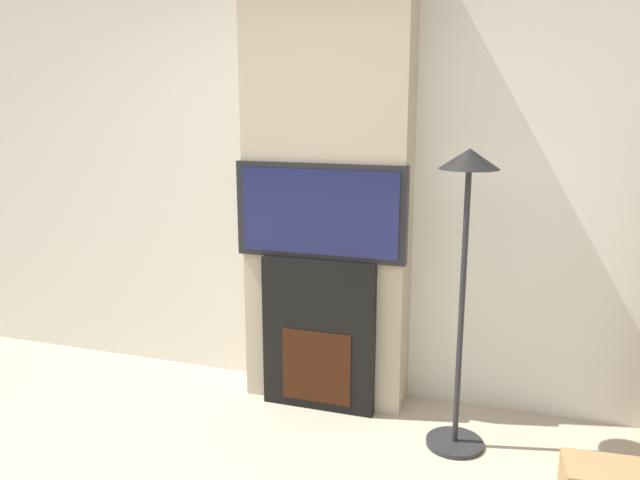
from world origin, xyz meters
TOP-DOWN VIEW (x-y plane):
  - wall_back at (0.00, 2.03)m, footprint 6.00×0.06m
  - chimney_breast at (0.00, 1.86)m, footprint 0.97×0.29m
  - fireplace at (0.00, 1.71)m, footprint 0.68×0.15m
  - television at (0.00, 1.71)m, footprint 1.00×0.07m
  - floor_lamp at (0.83, 1.50)m, footprint 0.30×0.30m

SIDE VIEW (x-z plane):
  - fireplace at x=0.00m, z-range 0.00..0.91m
  - floor_lamp at x=0.83m, z-range 0.38..1.96m
  - television at x=0.00m, z-range 0.92..1.47m
  - chimney_breast at x=0.00m, z-range 0.00..2.70m
  - wall_back at x=0.00m, z-range 0.00..2.70m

